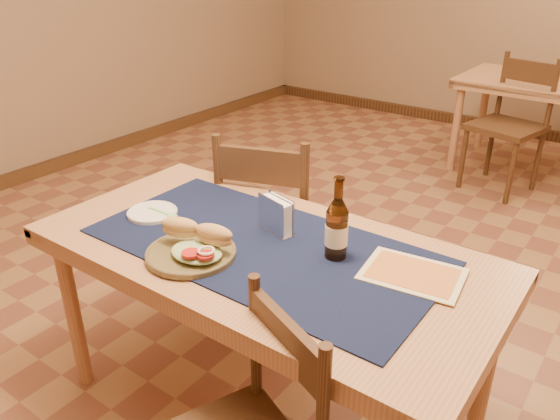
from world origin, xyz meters
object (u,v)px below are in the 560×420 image
Objects in this scene: main_table at (263,267)px; chair_main_far at (272,223)px; beer_bottle at (337,228)px; sandwich_plate at (194,248)px; napkin_holder at (276,216)px.

chair_main_far reaches higher than main_table.
main_table is at bearing -160.88° from beer_bottle.
sandwich_plate is at bearing -144.20° from beer_bottle.
napkin_holder is (0.34, -0.43, 0.31)m from chair_main_far.
napkin_holder is (-0.26, 0.03, -0.04)m from beer_bottle.
chair_main_far reaches higher than sandwich_plate.
beer_bottle reaches higher than napkin_holder.
sandwich_plate reaches higher than main_table.
main_table is at bearing 53.74° from sandwich_plate.
chair_main_far is at bearing 142.89° from beer_bottle.
main_table is 5.71× the size of beer_bottle.
main_table is 0.19m from napkin_holder.
napkin_holder is at bearing -51.52° from chair_main_far.
beer_bottle is at bearing 19.12° from main_table.
napkin_holder reaches higher than sandwich_plate.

